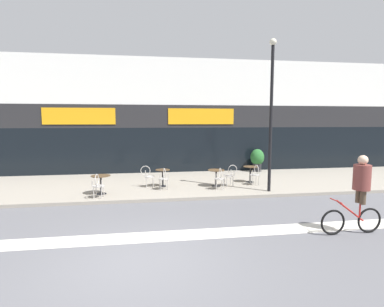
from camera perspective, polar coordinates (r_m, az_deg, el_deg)
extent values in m
plane|color=#5B5B60|center=(6.65, -10.15, -19.63)|extent=(120.00, 120.00, 0.00)
cube|color=gray|center=(13.54, -9.40, -5.89)|extent=(40.00, 5.50, 0.12)
cube|color=silver|center=(17.99, -9.40, 6.84)|extent=(40.00, 4.00, 6.18)
cube|color=black|center=(16.09, -9.36, 0.59)|extent=(38.80, 0.10, 2.40)
cube|color=#232326|center=(16.04, -9.48, 7.01)|extent=(39.20, 0.14, 1.20)
cube|color=orange|center=(16.31, -20.68, 6.68)|extent=(3.57, 0.08, 0.84)
cube|color=orange|center=(16.23, 1.78, 7.08)|extent=(3.57, 0.08, 0.84)
cube|color=silver|center=(7.84, -9.91, -15.47)|extent=(36.00, 0.70, 0.01)
cylinder|color=black|center=(11.96, -16.90, -7.35)|extent=(0.39, 0.39, 0.02)
cylinder|color=black|center=(11.88, -16.95, -5.78)|extent=(0.07, 0.07, 0.69)
cylinder|color=#4C3823|center=(11.82, -17.01, -4.08)|extent=(0.72, 0.72, 0.02)
cylinder|color=black|center=(12.80, -5.57, -6.21)|extent=(0.33, 0.33, 0.02)
cylinder|color=black|center=(12.73, -5.59, -4.73)|extent=(0.07, 0.07, 0.70)
cylinder|color=#4C3823|center=(12.67, -5.60, -3.12)|extent=(0.61, 0.61, 0.02)
cylinder|color=black|center=(12.81, 4.60, -6.19)|extent=(0.39, 0.39, 0.02)
cylinder|color=black|center=(12.74, 4.61, -4.74)|extent=(0.07, 0.07, 0.68)
cylinder|color=#4C3823|center=(12.68, 4.63, -3.17)|extent=(0.71, 0.71, 0.02)
cylinder|color=black|center=(13.86, 11.00, -5.33)|extent=(0.35, 0.35, 0.02)
cylinder|color=black|center=(13.79, 11.03, -3.96)|extent=(0.07, 0.07, 0.70)
cylinder|color=#4C3823|center=(13.74, 11.06, -2.48)|extent=(0.64, 0.64, 0.02)
cylinder|color=#B7B2AD|center=(11.33, -17.37, -5.92)|extent=(0.45, 0.45, 0.03)
cylinder|color=#B7B2AD|center=(11.55, -17.79, -6.85)|extent=(0.03, 0.03, 0.42)
cylinder|color=#B7B2AD|center=(11.47, -16.45, -6.89)|extent=(0.03, 0.03, 0.42)
cylinder|color=#B7B2AD|center=(11.30, -18.22, -7.16)|extent=(0.03, 0.03, 0.42)
cylinder|color=#B7B2AD|center=(11.21, -16.85, -7.21)|extent=(0.03, 0.03, 0.42)
torus|color=#B7B2AD|center=(11.12, -17.67, -4.78)|extent=(0.09, 0.41, 0.41)
cylinder|color=#B7B2AD|center=(11.20, -18.48, -5.44)|extent=(0.03, 0.03, 0.23)
cylinder|color=#B7B2AD|center=(11.10, -16.80, -5.48)|extent=(0.03, 0.03, 0.23)
cylinder|color=#B7B2AD|center=(12.18, -5.45, -4.82)|extent=(0.45, 0.45, 0.03)
cylinder|color=#B7B2AD|center=(12.33, -6.21, -5.76)|extent=(0.03, 0.03, 0.42)
cylinder|color=#B7B2AD|center=(12.39, -4.93, -5.69)|extent=(0.03, 0.03, 0.42)
cylinder|color=#B7B2AD|center=(12.06, -5.96, -6.03)|extent=(0.03, 0.03, 0.42)
cylinder|color=#B7B2AD|center=(12.12, -4.65, -5.96)|extent=(0.03, 0.03, 0.42)
torus|color=#B7B2AD|center=(11.97, -5.30, -3.74)|extent=(0.09, 0.41, 0.41)
cylinder|color=#B7B2AD|center=(11.96, -6.10, -4.41)|extent=(0.03, 0.03, 0.23)
cylinder|color=#B7B2AD|center=(12.03, -4.49, -4.34)|extent=(0.03, 0.03, 0.23)
cylinder|color=#B7B2AD|center=(12.70, -8.08, -4.39)|extent=(0.40, 0.40, 0.03)
cylinder|color=#B7B2AD|center=(12.89, -7.45, -5.25)|extent=(0.03, 0.03, 0.42)
cylinder|color=#B7B2AD|center=(12.61, -7.41, -5.50)|extent=(0.03, 0.03, 0.42)
cylinder|color=#B7B2AD|center=(12.88, -8.70, -5.27)|extent=(0.03, 0.03, 0.42)
cylinder|color=#B7B2AD|center=(12.61, -8.68, -5.53)|extent=(0.03, 0.03, 0.42)
torus|color=#B7B2AD|center=(12.65, -8.86, -3.24)|extent=(0.41, 0.03, 0.41)
cylinder|color=#B7B2AD|center=(12.84, -8.86, -3.71)|extent=(0.03, 0.03, 0.23)
cylinder|color=#B7B2AD|center=(12.51, -8.85, -3.98)|extent=(0.03, 0.03, 0.23)
cylinder|color=#B7B2AD|center=(12.20, 5.21, -4.80)|extent=(0.41, 0.41, 0.03)
cylinder|color=#B7B2AD|center=(12.35, 4.42, -5.72)|extent=(0.03, 0.03, 0.42)
cylinder|color=#B7B2AD|center=(12.41, 5.70, -5.67)|extent=(0.03, 0.03, 0.42)
cylinder|color=#B7B2AD|center=(12.08, 4.69, -5.99)|extent=(0.03, 0.03, 0.42)
cylinder|color=#B7B2AD|center=(12.14, 5.99, -5.94)|extent=(0.03, 0.03, 0.42)
torus|color=#B7B2AD|center=(11.99, 5.40, -3.72)|extent=(0.04, 0.41, 0.41)
cylinder|color=#B7B2AD|center=(11.98, 4.59, -4.38)|extent=(0.03, 0.03, 0.23)
cylinder|color=#B7B2AD|center=(12.05, 6.19, -4.33)|extent=(0.03, 0.03, 0.23)
cylinder|color=#B7B2AD|center=(12.86, 7.01, -4.24)|extent=(0.44, 0.44, 0.03)
cylinder|color=#B7B2AD|center=(12.73, 6.63, -5.38)|extent=(0.03, 0.03, 0.42)
cylinder|color=#B7B2AD|center=(12.98, 6.19, -5.14)|extent=(0.03, 0.03, 0.42)
cylinder|color=#B7B2AD|center=(12.83, 7.81, -5.31)|extent=(0.03, 0.03, 0.42)
cylinder|color=#B7B2AD|center=(13.08, 7.34, -5.07)|extent=(0.03, 0.03, 0.42)
torus|color=#B7B2AD|center=(12.88, 7.73, -3.05)|extent=(0.41, 0.07, 0.41)
cylinder|color=#B7B2AD|center=(12.74, 8.01, -3.77)|extent=(0.03, 0.03, 0.23)
cylinder|color=#B7B2AD|center=(13.06, 7.44, -3.52)|extent=(0.03, 0.03, 0.23)
cylinder|color=#B7B2AD|center=(13.27, 11.84, -4.00)|extent=(0.43, 0.43, 0.03)
cylinder|color=#B7B2AD|center=(13.38, 11.02, -4.88)|extent=(0.03, 0.03, 0.42)
cylinder|color=#B7B2AD|center=(13.50, 12.12, -4.81)|extent=(0.03, 0.03, 0.42)
cylinder|color=#B7B2AD|center=(13.13, 11.51, -5.11)|extent=(0.03, 0.03, 0.42)
cylinder|color=#B7B2AD|center=(13.25, 12.62, -5.03)|extent=(0.03, 0.03, 0.42)
torus|color=#B7B2AD|center=(13.07, 12.17, -3.00)|extent=(0.06, 0.41, 0.41)
cylinder|color=#B7B2AD|center=(13.03, 11.48, -3.62)|extent=(0.03, 0.03, 0.23)
cylinder|color=#B7B2AD|center=(13.17, 12.84, -3.54)|extent=(0.03, 0.03, 0.23)
cylinder|color=#232326|center=(16.79, 12.28, -2.55)|extent=(0.46, 0.46, 0.47)
ellipsoid|color=#28662D|center=(16.72, 12.33, -0.69)|extent=(0.74, 0.74, 0.89)
cylinder|color=black|center=(11.99, 14.80, 6.27)|extent=(0.12, 0.12, 5.63)
sphere|color=beige|center=(12.35, 15.20, 19.82)|extent=(0.26, 0.26, 0.26)
torus|color=black|center=(8.56, 25.24, -11.78)|extent=(0.66, 0.05, 0.66)
torus|color=black|center=(9.15, 30.68, -10.89)|extent=(0.66, 0.05, 0.66)
cylinder|color=red|center=(8.74, 27.88, -9.62)|extent=(0.80, 0.05, 0.60)
cylinder|color=red|center=(8.91, 29.32, -9.72)|extent=(0.04, 0.04, 0.46)
cylinder|color=red|center=(8.43, 25.71, -8.09)|extent=(0.03, 0.48, 0.03)
cylinder|color=#4C3D2D|center=(8.75, 29.79, -7.27)|extent=(0.14, 0.14, 0.35)
cylinder|color=#4C3D2D|center=(8.88, 29.14, -7.05)|extent=(0.14, 0.14, 0.35)
cylinder|color=brown|center=(8.72, 29.64, -3.96)|extent=(0.42, 0.42, 0.64)
sphere|color=beige|center=(8.66, 29.80, -1.08)|extent=(0.24, 0.24, 0.24)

